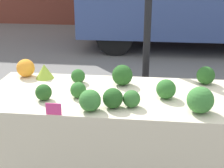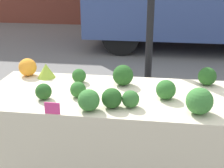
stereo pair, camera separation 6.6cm
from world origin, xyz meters
name	(u,v)px [view 1 (the left image)]	position (x,y,z in m)	size (l,w,h in m)	color
tent_pole	(147,36)	(0.25, 0.82, 1.12)	(0.07, 0.07, 2.25)	black
market_table	(111,109)	(0.00, -0.07, 0.74)	(1.99, 0.83, 0.84)	beige
orange_cauliflower	(26,68)	(-0.81, 0.31, 0.92)	(0.16, 0.16, 0.16)	orange
romanesco_head	(45,71)	(-0.63, 0.29, 0.90)	(0.16, 0.16, 0.13)	#93B238
broccoli_head_0	(206,75)	(0.75, 0.30, 0.91)	(0.15, 0.15, 0.15)	#23511E
broccoli_head_1	(90,100)	(-0.11, -0.31, 0.91)	(0.15, 0.15, 0.15)	#387533
broccoli_head_2	(78,90)	(-0.24, -0.10, 0.90)	(0.12, 0.12, 0.12)	#2D6628
broccoli_head_3	(166,89)	(0.41, -0.04, 0.91)	(0.15, 0.15, 0.15)	#2D6628
broccoli_head_4	(44,92)	(-0.48, -0.17, 0.90)	(0.12, 0.12, 0.12)	#23511E
broccoli_head_5	(113,98)	(0.03, -0.25, 0.91)	(0.14, 0.14, 0.14)	#23511E
broccoli_head_6	(132,99)	(0.16, -0.22, 0.90)	(0.12, 0.12, 0.12)	#336B2D
broccoli_head_7	(78,76)	(-0.31, 0.21, 0.90)	(0.12, 0.12, 0.12)	#285B23
broccoli_head_8	(200,100)	(0.62, -0.26, 0.93)	(0.18, 0.18, 0.18)	#387533
broccoli_head_9	(122,75)	(0.06, 0.20, 0.92)	(0.17, 0.17, 0.17)	#23511E
price_sign	(54,109)	(-0.34, -0.40, 0.88)	(0.11, 0.01, 0.08)	#E53D84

